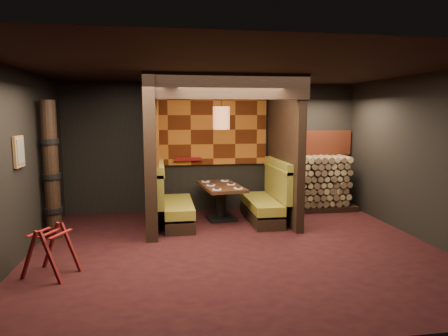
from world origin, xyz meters
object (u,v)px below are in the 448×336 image
Objects in this scene: dining_table at (221,196)px; luggage_rack at (51,249)px; booth_bench_right at (266,201)px; pendant_lamp at (221,118)px; firewood_stack at (317,183)px; totem_column at (51,171)px; booth_bench_left at (173,204)px.

dining_table reaches higher than luggage_rack.
pendant_lamp is (-0.91, 0.16, 1.69)m from booth_bench_right.
pendant_lamp is 4.02m from luggage_rack.
firewood_stack reaches higher than booth_bench_right.
pendant_lamp reaches higher than luggage_rack.
booth_bench_right is at bearing -10.21° from pendant_lamp.
booth_bench_right is at bearing 32.34° from luggage_rack.
pendant_lamp is 0.41× the size of totem_column.
pendant_lamp is at bearing 13.05° from totem_column.
pendant_lamp is 2.75m from firewood_stack.
totem_column reaches higher than dining_table.
booth_bench_right is 0.67× the size of totem_column.
dining_table is 0.84× the size of firewood_stack.
luggage_rack is at bearing -77.35° from totem_column.
booth_bench_left is 1.10× the size of dining_table.
luggage_rack is 0.33× the size of totem_column.
booth_bench_left is 1.00× the size of booth_bench_right.
booth_bench_left reaches higher than dining_table.
firewood_stack reaches higher than luggage_rack.
luggage_rack is (-2.69, -2.44, -1.73)m from pendant_lamp.
firewood_stack reaches higher than dining_table.
firewood_stack is (2.26, 0.49, 0.12)m from dining_table.
booth_bench_left is at bearing 180.00° from booth_bench_right.
firewood_stack is (2.26, 0.54, -1.47)m from pendant_lamp.
booth_bench_right is 1.92m from pendant_lamp.
booth_bench_right is 0.92× the size of firewood_stack.
dining_table is (0.99, 0.21, 0.09)m from booth_bench_left.
dining_table is at bearing 90.00° from pendant_lamp.
booth_bench_left is 2.84m from luggage_rack.
firewood_stack is at bearing 31.02° from luggage_rack.
dining_table is 1.83× the size of luggage_rack.
pendant_lamp is 1.25× the size of luggage_rack.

